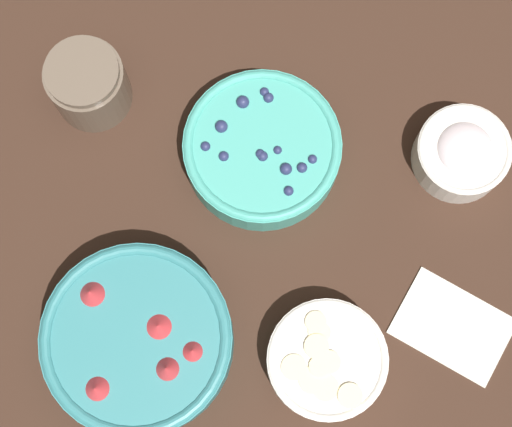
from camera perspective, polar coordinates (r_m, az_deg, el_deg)
ground_plane at (r=1.03m, az=1.52°, el=-2.16°), size 4.00×4.00×0.00m
bowl_strawberries at (r=0.99m, az=-7.85°, el=-8.37°), size 0.21×0.21×0.09m
bowl_blueberries at (r=1.03m, az=0.41°, el=4.31°), size 0.19×0.19×0.06m
bowl_bananas at (r=0.99m, az=4.71°, el=-9.73°), size 0.14×0.14×0.05m
bowl_cream at (r=1.06m, az=13.58°, el=3.97°), size 0.11×0.11×0.06m
jar_chocolate at (r=1.06m, az=-11.09°, el=8.41°), size 0.10×0.10×0.09m
napkin at (r=1.04m, az=12.99°, el=-7.35°), size 0.15×0.13×0.01m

